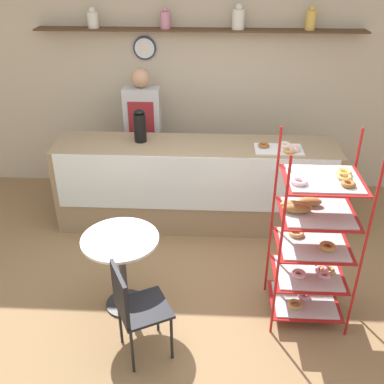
% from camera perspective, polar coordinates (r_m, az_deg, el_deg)
% --- Properties ---
extents(ground_plane, '(14.00, 14.00, 0.00)m').
position_cam_1_polar(ground_plane, '(4.44, -0.29, -12.37)').
color(ground_plane, olive).
extents(back_wall, '(10.00, 0.30, 2.70)m').
position_cam_1_polar(back_wall, '(5.80, 0.95, 13.39)').
color(back_wall, beige).
rests_on(back_wall, ground_plane).
extents(display_counter, '(3.13, 0.67, 1.00)m').
position_cam_1_polar(display_counter, '(5.17, 0.46, 0.97)').
color(display_counter, '#937A5B').
rests_on(display_counter, ground_plane).
extents(pastry_rack, '(0.65, 0.56, 1.68)m').
position_cam_1_polar(pastry_rack, '(3.87, 15.04, -5.85)').
color(pastry_rack, '#A51919').
rests_on(pastry_rack, ground_plane).
extents(person_worker, '(0.43, 0.23, 1.69)m').
position_cam_1_polar(person_worker, '(5.57, -6.19, 7.81)').
color(person_worker, '#282833').
rests_on(person_worker, ground_plane).
extents(cafe_table, '(0.67, 0.67, 0.75)m').
position_cam_1_polar(cafe_table, '(3.99, -8.94, -8.02)').
color(cafe_table, '#262628').
rests_on(cafe_table, ground_plane).
extents(cafe_chair, '(0.51, 0.51, 0.87)m').
position_cam_1_polar(cafe_chair, '(3.55, -7.52, -13.94)').
color(cafe_chair, black).
rests_on(cafe_chair, ground_plane).
extents(coffee_carafe, '(0.14, 0.14, 0.37)m').
position_cam_1_polar(coffee_carafe, '(5.01, -6.64, 8.33)').
color(coffee_carafe, black).
rests_on(coffee_carafe, display_counter).
extents(donut_tray_counter, '(0.51, 0.30, 0.05)m').
position_cam_1_polar(donut_tray_counter, '(4.91, 11.55, 5.49)').
color(donut_tray_counter, silver).
rests_on(donut_tray_counter, display_counter).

